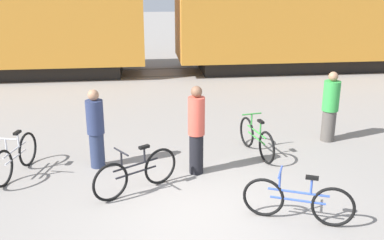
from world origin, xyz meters
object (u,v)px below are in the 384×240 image
(bicycle_silver, at_px, (16,157))
(bicycle_blue, at_px, (297,201))
(person_in_navy, at_px, (96,129))
(person_in_green, at_px, (330,107))
(bicycle_green, at_px, (256,138))
(person_in_red, at_px, (196,130))
(bicycle_black, at_px, (136,173))

(bicycle_silver, xyz_separation_m, bicycle_blue, (4.92, -2.31, -0.01))
(person_in_navy, bearing_deg, bicycle_blue, 175.11)
(bicycle_blue, bearing_deg, person_in_green, 60.41)
(bicycle_green, xyz_separation_m, person_in_red, (-1.43, -0.80, 0.54))
(bicycle_silver, bearing_deg, person_in_green, 9.44)
(bicycle_blue, distance_m, person_in_navy, 4.24)
(bicycle_blue, height_order, person_in_red, person_in_red)
(bicycle_silver, bearing_deg, bicycle_green, 5.84)
(bicycle_silver, bearing_deg, person_in_navy, 8.62)
(bicycle_black, relative_size, person_in_red, 0.85)
(person_in_red, distance_m, person_in_navy, 2.06)
(person_in_navy, bearing_deg, person_in_green, -138.05)
(person_in_navy, xyz_separation_m, person_in_green, (5.33, 0.91, 0.01))
(bicycle_blue, bearing_deg, bicycle_silver, 154.82)
(person_in_red, bearing_deg, bicycle_blue, -145.58)
(person_in_red, bearing_deg, person_in_green, -66.62)
(bicycle_green, bearing_deg, person_in_navy, -175.44)
(bicycle_silver, distance_m, person_in_red, 3.59)
(bicycle_black, height_order, person_in_navy, person_in_navy)
(person_in_red, relative_size, person_in_green, 1.07)
(bicycle_blue, relative_size, person_in_green, 0.98)
(person_in_navy, distance_m, person_in_green, 5.40)
(person_in_navy, bearing_deg, person_in_red, -162.73)
(bicycle_green, relative_size, person_in_red, 0.94)
(bicycle_silver, distance_m, person_in_navy, 1.64)
(bicycle_black, xyz_separation_m, bicycle_blue, (2.56, -1.33, -0.01))
(bicycle_silver, relative_size, person_in_navy, 1.00)
(bicycle_green, distance_m, bicycle_blue, 2.82)
(bicycle_silver, xyz_separation_m, person_in_navy, (1.56, 0.24, 0.44))
(bicycle_black, height_order, bicycle_silver, bicycle_silver)
(bicycle_green, distance_m, person_in_red, 1.72)
(bicycle_silver, xyz_separation_m, person_in_green, (6.88, 1.14, 0.45))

